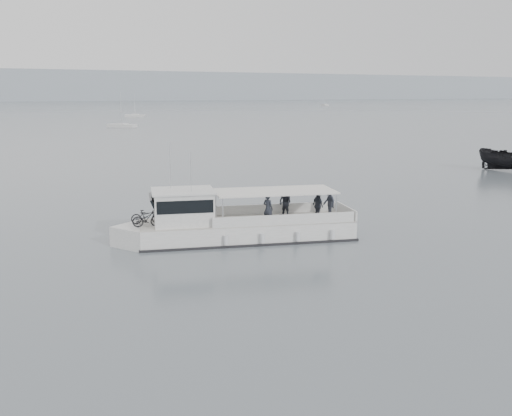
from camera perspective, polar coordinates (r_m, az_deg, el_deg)
name	(u,v)px	position (r m, az deg, el deg)	size (l,w,h in m)	color
ground	(269,239)	(29.35, 1.33, -3.10)	(1400.00, 1400.00, 0.00)	#4F585D
tour_boat	(226,224)	(28.85, -2.97, -1.64)	(12.26, 5.66, 5.15)	white
dark_motorboat	(510,159)	(59.89, 24.08, 4.48)	(2.23, 5.92, 2.29)	black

